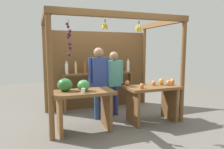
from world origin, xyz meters
name	(u,v)px	position (x,y,z in m)	size (l,w,h in m)	color
ground_plane	(109,116)	(0.00, 0.00, 0.00)	(12.00, 12.00, 0.00)	slate
market_stall	(104,60)	(-0.01, 0.40, 1.35)	(2.93, 1.85, 2.33)	brown
fruit_counter_left	(81,99)	(-0.83, -0.63, 0.66)	(1.18, 0.64, 1.06)	brown
fruit_counter_right	(152,96)	(0.78, -0.65, 0.59)	(1.18, 0.65, 0.96)	brown
bottle_shelf_unit	(99,79)	(-0.05, 0.65, 0.82)	(1.87, 0.22, 1.35)	brown
vendor_man	(99,77)	(-0.28, -0.07, 1.00)	(0.48, 0.22, 1.66)	#314A7E
vendor_woman	(114,78)	(0.14, 0.07, 0.93)	(0.48, 0.21, 1.56)	navy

